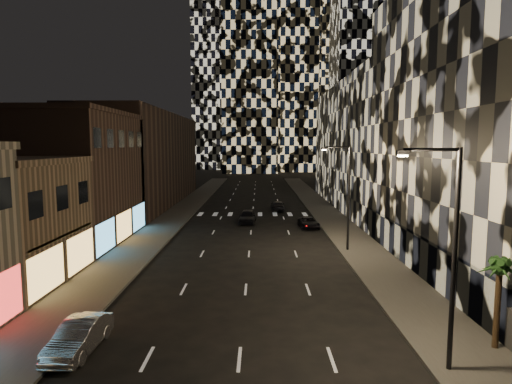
{
  "coord_description": "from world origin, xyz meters",
  "views": [
    {
      "loc": [
        0.84,
        -6.59,
        9.22
      ],
      "look_at": [
        0.64,
        22.71,
        6.0
      ],
      "focal_mm": 30.0,
      "sensor_mm": 36.0,
      "label": 1
    }
  ],
  "objects_px": {
    "streetlight_far": "(346,190)",
    "streetlight_near": "(449,244)",
    "car_dark_oncoming": "(278,206)",
    "palm_tree": "(499,273)",
    "car_dark_rightlane": "(309,223)",
    "car_silver_parked": "(79,336)",
    "car_dark_midlane": "(248,216)"
  },
  "relations": [
    {
      "from": "car_dark_midlane",
      "to": "palm_tree",
      "type": "distance_m",
      "value": 33.94
    },
    {
      "from": "car_dark_midlane",
      "to": "car_dark_rightlane",
      "type": "relative_size",
      "value": 1.09
    },
    {
      "from": "car_dark_oncoming",
      "to": "car_dark_rightlane",
      "type": "height_order",
      "value": "car_dark_oncoming"
    },
    {
      "from": "streetlight_far",
      "to": "car_dark_rightlane",
      "type": "relative_size",
      "value": 2.12
    },
    {
      "from": "car_dark_oncoming",
      "to": "palm_tree",
      "type": "xyz_separation_m",
      "value": [
        8.0,
        -41.33,
        2.91
      ]
    },
    {
      "from": "palm_tree",
      "to": "car_dark_midlane",
      "type": "bearing_deg",
      "value": 110.78
    },
    {
      "from": "streetlight_far",
      "to": "car_dark_rightlane",
      "type": "distance_m",
      "value": 11.68
    },
    {
      "from": "streetlight_far",
      "to": "car_dark_oncoming",
      "type": "distance_m",
      "value": 24.17
    },
    {
      "from": "car_dark_rightlane",
      "to": "streetlight_far",
      "type": "bearing_deg",
      "value": -84.31
    },
    {
      "from": "car_silver_parked",
      "to": "car_dark_rightlane",
      "type": "height_order",
      "value": "car_silver_parked"
    },
    {
      "from": "car_silver_parked",
      "to": "car_dark_rightlane",
      "type": "bearing_deg",
      "value": 67.92
    },
    {
      "from": "streetlight_far",
      "to": "car_dark_midlane",
      "type": "height_order",
      "value": "streetlight_far"
    },
    {
      "from": "car_dark_oncoming",
      "to": "car_dark_rightlane",
      "type": "xyz_separation_m",
      "value": [
        2.93,
        -12.71,
        -0.07
      ]
    },
    {
      "from": "car_dark_rightlane",
      "to": "palm_tree",
      "type": "distance_m",
      "value": 29.22
    },
    {
      "from": "car_dark_oncoming",
      "to": "palm_tree",
      "type": "relative_size",
      "value": 1.1
    },
    {
      "from": "palm_tree",
      "to": "car_dark_oncoming",
      "type": "bearing_deg",
      "value": 100.95
    },
    {
      "from": "car_silver_parked",
      "to": "palm_tree",
      "type": "relative_size",
      "value": 1.03
    },
    {
      "from": "streetlight_far",
      "to": "car_dark_midlane",
      "type": "distance_m",
      "value": 16.77
    },
    {
      "from": "streetlight_near",
      "to": "car_dark_rightlane",
      "type": "bearing_deg",
      "value": 93.62
    },
    {
      "from": "car_silver_parked",
      "to": "car_dark_oncoming",
      "type": "relative_size",
      "value": 0.94
    },
    {
      "from": "streetlight_far",
      "to": "streetlight_near",
      "type": "bearing_deg",
      "value": -90.0
    },
    {
      "from": "car_silver_parked",
      "to": "car_dark_rightlane",
      "type": "xyz_separation_m",
      "value": [
        13.63,
        28.86,
        -0.12
      ]
    },
    {
      "from": "car_dark_midlane",
      "to": "palm_tree",
      "type": "bearing_deg",
      "value": -65.68
    },
    {
      "from": "streetlight_far",
      "to": "palm_tree",
      "type": "xyz_separation_m",
      "value": [
        3.15,
        -18.13,
        -1.78
      ]
    },
    {
      "from": "streetlight_far",
      "to": "car_silver_parked",
      "type": "xyz_separation_m",
      "value": [
        -15.55,
        -18.37,
        -4.65
      ]
    },
    {
      "from": "streetlight_far",
      "to": "car_dark_oncoming",
      "type": "xyz_separation_m",
      "value": [
        -4.85,
        23.2,
        -4.69
      ]
    },
    {
      "from": "streetlight_near",
      "to": "car_dark_oncoming",
      "type": "distance_m",
      "value": 43.73
    },
    {
      "from": "streetlight_near",
      "to": "streetlight_far",
      "type": "relative_size",
      "value": 1.0
    },
    {
      "from": "car_dark_rightlane",
      "to": "streetlight_near",
      "type": "bearing_deg",
      "value": -91.11
    },
    {
      "from": "car_silver_parked",
      "to": "palm_tree",
      "type": "xyz_separation_m",
      "value": [
        18.7,
        0.24,
        2.87
      ]
    },
    {
      "from": "car_dark_oncoming",
      "to": "streetlight_near",
      "type": "bearing_deg",
      "value": 95.62
    },
    {
      "from": "car_silver_parked",
      "to": "palm_tree",
      "type": "bearing_deg",
      "value": 3.93
    }
  ]
}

